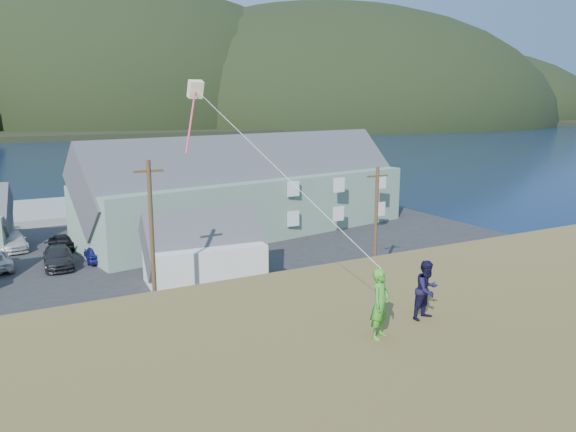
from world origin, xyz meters
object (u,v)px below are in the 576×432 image
at_px(kite_flyer_navy, 427,290).
at_px(lodge, 252,188).
at_px(wharf, 13,214).
at_px(shed_white, 204,251).
at_px(kite_flyer_green, 380,304).

bearing_deg(kite_flyer_navy, lodge, 61.67).
bearing_deg(wharf, kite_flyer_navy, -82.58).
bearing_deg(shed_white, lodge, 57.31).
bearing_deg(kite_flyer_navy, wharf, 87.53).
xyz_separation_m(shed_white, kite_flyer_green, (-4.98, -26.17, 5.57)).
xyz_separation_m(wharf, kite_flyer_navy, (7.55, -57.94, 7.52)).
relative_size(wharf, shed_white, 3.09).
bearing_deg(kite_flyer_green, shed_white, 49.49).
relative_size(wharf, lodge, 0.76).
distance_m(wharf, lodge, 28.33).
distance_m(lodge, kite_flyer_navy, 41.03).
bearing_deg(kite_flyer_green, lodge, 39.68).
xyz_separation_m(kite_flyer_green, kite_flyer_navy, (1.80, 0.40, -0.07)).
bearing_deg(wharf, kite_flyer_green, -84.37).
distance_m(shed_white, kite_flyer_navy, 26.54).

